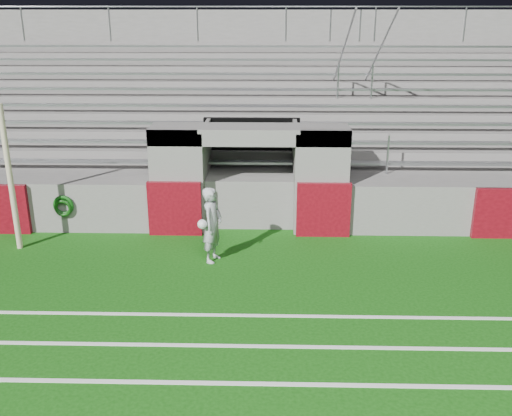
{
  "coord_description": "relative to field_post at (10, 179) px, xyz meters",
  "views": [
    {
      "loc": [
        0.5,
        -10.09,
        5.16
      ],
      "look_at": [
        0.2,
        1.8,
        1.1
      ],
      "focal_mm": 40.0,
      "sensor_mm": 36.0,
      "label": 1
    }
  ],
  "objects": [
    {
      "name": "stadium_structure",
      "position": [
        5.3,
        5.95,
        -0.18
      ],
      "size": [
        26.0,
        8.48,
        5.42
      ],
      "color": "#64615F",
      "rests_on": "ground"
    },
    {
      "name": "goalkeeper_with_ball",
      "position": [
        4.56,
        -0.6,
        -0.83
      ],
      "size": [
        0.58,
        0.7,
        1.67
      ],
      "color": "#A8ACB2",
      "rests_on": "ground"
    },
    {
      "name": "ground",
      "position": [
        5.3,
        -2.02,
        -1.67
      ],
      "size": [
        90.0,
        90.0,
        0.0
      ],
      "primitive_type": "plane",
      "color": "#10470B",
      "rests_on": "ground"
    },
    {
      "name": "hose_coil",
      "position": [
        0.77,
        0.91,
        -0.96
      ],
      "size": [
        0.51,
        0.14,
        0.53
      ],
      "color": "#0E470F",
      "rests_on": "ground"
    },
    {
      "name": "field_post",
      "position": [
        0.0,
        0.0,
        0.0
      ],
      "size": [
        0.13,
        0.13,
        3.34
      ],
      "primitive_type": "cylinder",
      "color": "beige",
      "rests_on": "ground"
    }
  ]
}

